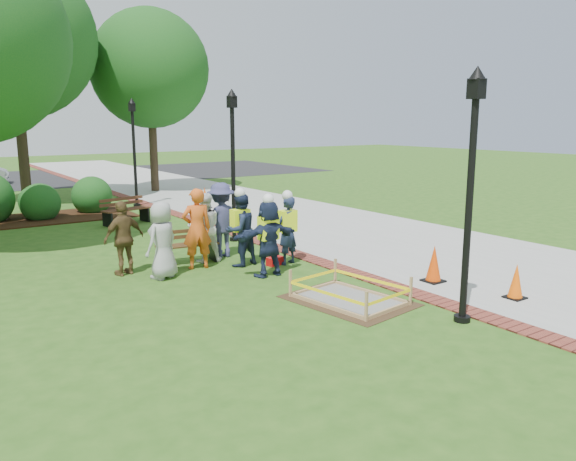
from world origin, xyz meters
TOP-DOWN VIEW (x-y plane):
  - ground at (0.00, 0.00)m, footprint 100.00×100.00m
  - sidewalk at (5.00, 10.00)m, footprint 6.00×60.00m
  - brick_edging at (1.75, 10.00)m, footprint 0.50×60.00m
  - mulch_bed at (-3.00, 12.00)m, footprint 7.00×3.00m
  - parking_lot at (0.00, 27.00)m, footprint 36.00×12.00m
  - wet_concrete_pad at (0.37, -1.05)m, footprint 2.02×2.52m
  - bench_near at (-0.94, 3.40)m, footprint 1.52×0.67m
  - bench_far at (-0.41, 9.36)m, footprint 1.70×0.89m
  - cone_front at (3.09, -2.79)m, footprint 0.36×0.36m
  - cone_back at (2.68, -1.11)m, footprint 0.41×0.41m
  - cone_far at (3.28, 10.98)m, footprint 0.42×0.42m
  - toolbox at (0.69, 2.03)m, footprint 0.44×0.29m
  - lamp_near at (1.25, -3.00)m, footprint 0.28×0.28m
  - lamp_mid at (1.25, 5.00)m, footprint 0.28×0.28m
  - lamp_far at (1.25, 13.00)m, footprint 0.28×0.28m
  - tree_back at (-2.24, 16.31)m, footprint 6.42×6.42m
  - tree_right at (3.73, 17.31)m, footprint 5.53×5.53m
  - shrub_c at (-2.59, 11.87)m, footprint 1.37×1.37m
  - shrub_d at (-0.66, 12.43)m, footprint 1.47×1.47m
  - shrub_e at (-2.52, 13.29)m, footprint 1.12×1.12m
  - casual_person_a at (-1.93, 2.48)m, footprint 0.64×0.55m
  - casual_person_b at (-0.95, 2.81)m, footprint 0.67×0.50m
  - casual_person_c at (-0.52, 3.29)m, footprint 0.61×0.48m
  - casual_person_d at (-2.53, 3.23)m, footprint 0.60×0.46m
  - casual_person_e at (0.04, 3.48)m, footprint 0.61×0.40m
  - hivis_worker_a at (0.06, 1.32)m, footprint 0.54×0.35m
  - hivis_worker_b at (1.00, 1.96)m, footprint 0.60×0.48m
  - hivis_worker_c at (0.00, 2.46)m, footprint 0.61×0.45m

SIDE VIEW (x-z plane):
  - ground at x=0.00m, z-range 0.00..0.00m
  - shrub_c at x=-2.59m, z-range -0.68..0.68m
  - shrub_d at x=-0.66m, z-range -0.73..0.73m
  - shrub_e at x=-2.52m, z-range -0.56..0.56m
  - parking_lot at x=0.00m, z-range 0.00..0.01m
  - sidewalk at x=5.00m, z-range 0.00..0.02m
  - brick_edging at x=1.75m, z-range 0.00..0.03m
  - mulch_bed at x=-3.00m, z-range -0.01..0.04m
  - toolbox at x=0.69m, z-range 0.00..0.20m
  - wet_concrete_pad at x=0.37m, z-range -0.04..0.51m
  - bench_near at x=-0.94m, z-range -0.14..0.65m
  - bench_far at x=-0.41m, z-range -0.16..0.72m
  - cone_front at x=3.09m, z-range -0.01..0.69m
  - cone_back at x=2.68m, z-range -0.01..0.80m
  - cone_far at x=3.28m, z-range -0.01..0.81m
  - casual_person_d at x=-2.53m, z-range 0.00..1.67m
  - casual_person_a at x=-1.93m, z-range 0.00..1.69m
  - casual_person_c at x=-0.52m, z-range 0.00..1.69m
  - hivis_worker_b at x=1.00m, z-range 0.00..1.79m
  - hivis_worker_a at x=0.06m, z-range -0.01..1.84m
  - hivis_worker_c at x=0.00m, z-range -0.01..1.86m
  - casual_person_b at x=-0.95m, z-range 0.00..1.88m
  - casual_person_e at x=0.04m, z-range 0.00..1.88m
  - lamp_near at x=1.25m, z-range 0.35..4.61m
  - lamp_mid at x=1.25m, z-range 0.35..4.61m
  - lamp_far at x=1.25m, z-range 0.35..4.61m
  - tree_right at x=3.73m, z-range 1.49..10.04m
  - tree_back at x=-2.24m, z-range 1.69..11.53m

